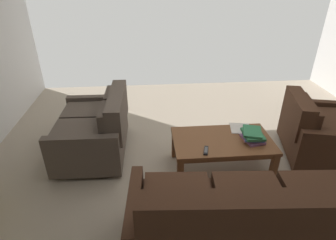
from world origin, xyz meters
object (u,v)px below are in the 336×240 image
(book_stack, at_px, (253,135))
(tv_remote, at_px, (206,150))
(loveseat_near, at_px, (96,129))
(coffee_table, at_px, (222,144))
(armchair_side, at_px, (319,132))
(loose_magazine, at_px, (240,128))
(sofa_main, at_px, (253,221))

(book_stack, bearing_deg, tv_remote, 17.14)
(loveseat_near, relative_size, coffee_table, 1.04)
(armchair_side, height_order, loose_magazine, armchair_side)
(loose_magazine, bearing_deg, sofa_main, 86.08)
(sofa_main, distance_m, book_stack, 1.20)
(sofa_main, bearing_deg, tv_remote, -78.56)
(tv_remote, distance_m, loose_magazine, 0.70)
(loveseat_near, height_order, coffee_table, loveseat_near)
(coffee_table, distance_m, armchair_side, 1.31)
(armchair_side, bearing_deg, sofa_main, 44.43)
(sofa_main, height_order, loveseat_near, sofa_main)
(armchair_side, xyz_separation_m, book_stack, (0.96, 0.20, 0.13))
(coffee_table, bearing_deg, book_stack, 173.40)
(sofa_main, bearing_deg, armchair_side, -135.57)
(coffee_table, xyz_separation_m, tv_remote, (0.25, 0.22, 0.07))
(loose_magazine, bearing_deg, tv_remote, 49.72)
(loveseat_near, relative_size, loose_magazine, 4.58)
(book_stack, bearing_deg, sofa_main, 70.78)
(sofa_main, distance_m, tv_remote, 0.97)
(sofa_main, xyz_separation_m, loose_magazine, (-0.34, -1.40, 0.04))
(coffee_table, height_order, tv_remote, tv_remote)
(loose_magazine, bearing_deg, book_stack, 110.97)
(armchair_side, distance_m, tv_remote, 1.60)
(armchair_side, relative_size, loose_magazine, 4.31)
(armchair_side, height_order, book_stack, armchair_side)
(coffee_table, bearing_deg, armchair_side, -173.00)
(loveseat_near, xyz_separation_m, coffee_table, (-1.55, 0.48, 0.00))
(loveseat_near, distance_m, tv_remote, 1.48)
(tv_remote, bearing_deg, armchair_side, -166.21)
(coffee_table, relative_size, tv_remote, 7.02)
(tv_remote, relative_size, loose_magazine, 0.62)
(armchair_side, xyz_separation_m, tv_remote, (1.55, 0.38, 0.08))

